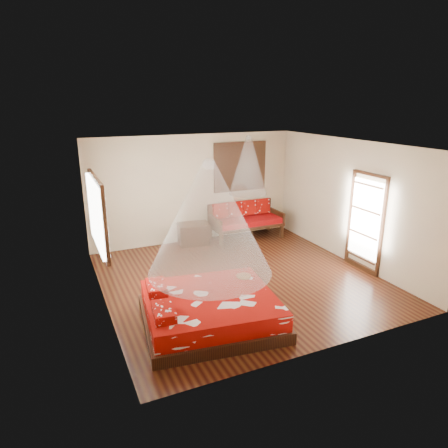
% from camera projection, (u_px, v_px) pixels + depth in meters
% --- Properties ---
extents(room, '(5.54, 5.54, 2.84)m').
position_uv_depth(room, '(241.00, 215.00, 8.01)').
color(room, black).
rests_on(room, ground).
extents(bed, '(2.45, 2.27, 0.65)m').
position_uv_depth(bed, '(209.00, 310.00, 6.68)').
color(bed, black).
rests_on(bed, floor).
extents(daybed, '(1.93, 0.86, 0.98)m').
position_uv_depth(daybed, '(245.00, 219.00, 10.86)').
color(daybed, black).
rests_on(daybed, floor).
extents(storage_chest, '(0.87, 0.69, 0.55)m').
position_uv_depth(storage_chest, '(193.00, 234.00, 10.41)').
color(storage_chest, black).
rests_on(storage_chest, floor).
extents(shutter_panel, '(1.52, 0.06, 1.32)m').
position_uv_depth(shutter_panel, '(240.00, 167.00, 10.74)').
color(shutter_panel, black).
rests_on(shutter_panel, wall_back).
extents(window_left, '(0.10, 1.74, 1.34)m').
position_uv_depth(window_left, '(99.00, 213.00, 7.03)').
color(window_left, black).
rests_on(window_left, wall_left).
extents(glazed_door, '(0.08, 1.02, 2.16)m').
position_uv_depth(glazed_door, '(365.00, 223.00, 8.65)').
color(glazed_door, black).
rests_on(glazed_door, floor).
extents(wine_tray, '(0.27, 0.27, 0.21)m').
position_uv_depth(wine_tray, '(244.00, 274.00, 7.32)').
color(wine_tray, brown).
rests_on(wine_tray, bed).
extents(mosquito_net_main, '(2.00, 2.00, 1.80)m').
position_uv_depth(mosquito_net_main, '(209.00, 218.00, 6.21)').
color(mosquito_net_main, white).
rests_on(mosquito_net_main, ceiling).
extents(mosquito_net_daybed, '(0.99, 0.99, 1.50)m').
position_uv_depth(mosquito_net_daybed, '(248.00, 165.00, 10.31)').
color(mosquito_net_daybed, white).
rests_on(mosquito_net_daybed, ceiling).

